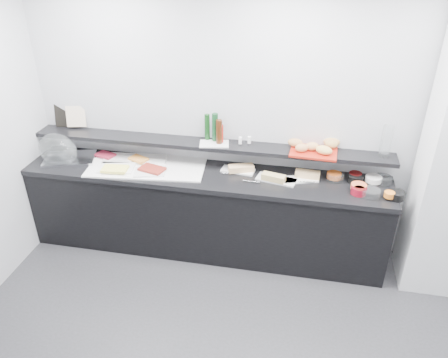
% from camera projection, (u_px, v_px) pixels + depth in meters
% --- Properties ---
extents(back_wall, '(5.00, 0.02, 2.70)m').
position_uv_depth(back_wall, '(281.00, 124.00, 4.20)').
color(back_wall, '#B1B2B8').
rests_on(back_wall, ground).
extents(ceiling, '(5.00, 5.00, 0.00)m').
position_uv_depth(ceiling, '(262.00, 3.00, 1.83)').
color(ceiling, white).
rests_on(ceiling, back_wall).
extents(buffet_cabinet, '(3.60, 0.60, 0.85)m').
position_uv_depth(buffet_cabinet, '(205.00, 213.00, 4.51)').
color(buffet_cabinet, black).
rests_on(buffet_cabinet, ground).
extents(counter_top, '(3.62, 0.62, 0.05)m').
position_uv_depth(counter_top, '(204.00, 175.00, 4.29)').
color(counter_top, black).
rests_on(counter_top, buffet_cabinet).
extents(wall_shelf, '(3.60, 0.25, 0.04)m').
position_uv_depth(wall_shelf, '(208.00, 145.00, 4.32)').
color(wall_shelf, black).
rests_on(wall_shelf, back_wall).
extents(cloche_base, '(0.58, 0.47, 0.04)m').
position_uv_depth(cloche_base, '(70.00, 159.00, 4.50)').
color(cloche_base, silver).
rests_on(cloche_base, counter_top).
extents(cloche_dome, '(0.52, 0.41, 0.34)m').
position_uv_depth(cloche_dome, '(58.00, 150.00, 4.45)').
color(cloche_dome, white).
rests_on(cloche_dome, cloche_base).
extents(linen_runner, '(1.21, 0.67, 0.01)m').
position_uv_depth(linen_runner, '(147.00, 166.00, 4.39)').
color(linen_runner, white).
rests_on(linen_runner, counter_top).
extents(platter_meat_a, '(0.35, 0.27, 0.01)m').
position_uv_depth(platter_meat_a, '(118.00, 159.00, 4.50)').
color(platter_meat_a, silver).
rests_on(platter_meat_a, linen_runner).
extents(food_meat_a, '(0.22, 0.18, 0.02)m').
position_uv_depth(food_meat_a, '(105.00, 155.00, 4.54)').
color(food_meat_a, maroon).
rests_on(food_meat_a, platter_meat_a).
extents(platter_salmon, '(0.32, 0.24, 0.01)m').
position_uv_depth(platter_salmon, '(152.00, 159.00, 4.50)').
color(platter_salmon, white).
rests_on(platter_salmon, linen_runner).
extents(food_salmon, '(0.22, 0.19, 0.02)m').
position_uv_depth(food_salmon, '(138.00, 159.00, 4.46)').
color(food_salmon, orange).
rests_on(food_salmon, platter_salmon).
extents(platter_cheese, '(0.37, 0.27, 0.01)m').
position_uv_depth(platter_cheese, '(116.00, 168.00, 4.33)').
color(platter_cheese, white).
rests_on(platter_cheese, linen_runner).
extents(food_cheese, '(0.26, 0.18, 0.02)m').
position_uv_depth(food_cheese, '(115.00, 169.00, 4.27)').
color(food_cheese, '#FCEF62').
rests_on(food_cheese, platter_cheese).
extents(platter_meat_b, '(0.34, 0.26, 0.01)m').
position_uv_depth(platter_meat_b, '(150.00, 172.00, 4.25)').
color(platter_meat_b, silver).
rests_on(platter_meat_b, linen_runner).
extents(food_meat_b, '(0.28, 0.22, 0.02)m').
position_uv_depth(food_meat_b, '(152.00, 169.00, 4.27)').
color(food_meat_b, maroon).
rests_on(food_meat_b, platter_meat_b).
extents(sandwich_plate_left, '(0.34, 0.17, 0.01)m').
position_uv_depth(sandwich_plate_left, '(238.00, 170.00, 4.32)').
color(sandwich_plate_left, white).
rests_on(sandwich_plate_left, counter_top).
extents(sandwich_food_left, '(0.26, 0.18, 0.06)m').
position_uv_depth(sandwich_food_left, '(241.00, 168.00, 4.28)').
color(sandwich_food_left, '#E5B178').
rests_on(sandwich_food_left, sandwich_plate_left).
extents(tongs_left, '(0.16, 0.05, 0.01)m').
position_uv_depth(tongs_left, '(230.00, 173.00, 4.25)').
color(tongs_left, '#B9BAC0').
rests_on(tongs_left, sandwich_plate_left).
extents(sandwich_plate_mid, '(0.40, 0.24, 0.01)m').
position_uv_depth(sandwich_plate_mid, '(276.00, 179.00, 4.16)').
color(sandwich_plate_mid, silver).
rests_on(sandwich_plate_mid, counter_top).
extents(sandwich_food_mid, '(0.24, 0.13, 0.06)m').
position_uv_depth(sandwich_food_mid, '(274.00, 177.00, 4.11)').
color(sandwich_food_mid, tan).
rests_on(sandwich_food_mid, sandwich_plate_mid).
extents(tongs_mid, '(0.16, 0.01, 0.01)m').
position_uv_depth(tongs_mid, '(251.00, 181.00, 4.10)').
color(tongs_mid, silver).
rests_on(tongs_mid, sandwich_plate_mid).
extents(sandwich_plate_right, '(0.35, 0.23, 0.01)m').
position_uv_depth(sandwich_plate_right, '(300.00, 179.00, 4.16)').
color(sandwich_plate_right, white).
rests_on(sandwich_plate_right, counter_top).
extents(sandwich_food_right, '(0.24, 0.10, 0.06)m').
position_uv_depth(sandwich_food_right, '(307.00, 174.00, 4.17)').
color(sandwich_food_right, '#E4B778').
rests_on(sandwich_food_right, sandwich_plate_right).
extents(tongs_right, '(0.16, 0.03, 0.01)m').
position_uv_depth(tongs_right, '(307.00, 182.00, 4.10)').
color(tongs_right, '#A8AAAF').
rests_on(tongs_right, sandwich_plate_right).
extents(bowl_glass_fruit, '(0.21, 0.21, 0.07)m').
position_uv_depth(bowl_glass_fruit, '(335.00, 177.00, 4.14)').
color(bowl_glass_fruit, white).
rests_on(bowl_glass_fruit, counter_top).
extents(fill_glass_fruit, '(0.17, 0.17, 0.05)m').
position_uv_depth(fill_glass_fruit, '(334.00, 175.00, 4.15)').
color(fill_glass_fruit, '#C7551B').
rests_on(fill_glass_fruit, bowl_glass_fruit).
extents(bowl_black_jam, '(0.15, 0.15, 0.07)m').
position_uv_depth(bowl_black_jam, '(355.00, 179.00, 4.11)').
color(bowl_black_jam, black).
rests_on(bowl_black_jam, counter_top).
extents(fill_black_jam, '(0.15, 0.15, 0.05)m').
position_uv_depth(fill_black_jam, '(355.00, 175.00, 4.15)').
color(fill_black_jam, '#520B0B').
rests_on(fill_black_jam, bowl_black_jam).
extents(bowl_glass_cream, '(0.19, 0.19, 0.07)m').
position_uv_depth(bowl_glass_cream, '(383.00, 180.00, 4.09)').
color(bowl_glass_cream, white).
rests_on(bowl_glass_cream, counter_top).
extents(fill_glass_cream, '(0.17, 0.17, 0.05)m').
position_uv_depth(fill_glass_cream, '(374.00, 179.00, 4.09)').
color(fill_glass_cream, white).
rests_on(fill_glass_cream, bowl_glass_cream).
extents(bowl_red_jam, '(0.18, 0.18, 0.07)m').
position_uv_depth(bowl_red_jam, '(359.00, 190.00, 3.93)').
color(bowl_red_jam, maroon).
rests_on(bowl_red_jam, counter_top).
extents(fill_red_jam, '(0.12, 0.12, 0.05)m').
position_uv_depth(fill_red_jam, '(359.00, 190.00, 3.90)').
color(fill_red_jam, '#540D0C').
rests_on(fill_red_jam, bowl_red_jam).
extents(bowl_glass_salmon, '(0.22, 0.22, 0.07)m').
position_uv_depth(bowl_glass_salmon, '(371.00, 193.00, 3.89)').
color(bowl_glass_salmon, white).
rests_on(bowl_glass_salmon, counter_top).
extents(fill_glass_salmon, '(0.16, 0.16, 0.05)m').
position_uv_depth(fill_glass_salmon, '(359.00, 187.00, 3.96)').
color(fill_glass_salmon, orange).
rests_on(fill_glass_salmon, bowl_glass_salmon).
extents(bowl_black_fruit, '(0.17, 0.17, 0.07)m').
position_uv_depth(bowl_black_fruit, '(397.00, 195.00, 3.85)').
color(bowl_black_fruit, black).
rests_on(bowl_black_fruit, counter_top).
extents(fill_black_fruit, '(0.12, 0.12, 0.05)m').
position_uv_depth(fill_black_fruit, '(389.00, 195.00, 3.84)').
color(fill_black_fruit, orange).
rests_on(fill_black_fruit, bowl_black_fruit).
extents(framed_print, '(0.22, 0.10, 0.26)m').
position_uv_depth(framed_print, '(65.00, 115.00, 4.62)').
color(framed_print, black).
rests_on(framed_print, wall_shelf).
extents(print_art, '(0.21, 0.09, 0.22)m').
position_uv_depth(print_art, '(76.00, 117.00, 4.57)').
color(print_art, beige).
rests_on(print_art, framed_print).
extents(condiment_tray, '(0.31, 0.22, 0.01)m').
position_uv_depth(condiment_tray, '(214.00, 144.00, 4.27)').
color(condiment_tray, white).
rests_on(condiment_tray, wall_shelf).
extents(bottle_green_a, '(0.05, 0.05, 0.26)m').
position_uv_depth(bottle_green_a, '(207.00, 127.00, 4.29)').
color(bottle_green_a, '#0E3612').
rests_on(bottle_green_a, condiment_tray).
extents(bottle_brown, '(0.06, 0.06, 0.24)m').
position_uv_depth(bottle_brown, '(219.00, 132.00, 4.21)').
color(bottle_brown, '#3A1B0A').
rests_on(bottle_brown, condiment_tray).
extents(bottle_green_b, '(0.06, 0.06, 0.28)m').
position_uv_depth(bottle_green_b, '(215.00, 127.00, 4.26)').
color(bottle_green_b, '#103A1B').
rests_on(bottle_green_b, condiment_tray).
extents(bottle_hot, '(0.05, 0.05, 0.18)m').
position_uv_depth(bottle_hot, '(221.00, 134.00, 4.25)').
color(bottle_hot, '#A1140B').
rests_on(bottle_hot, condiment_tray).
extents(shaker_salt, '(0.03, 0.03, 0.07)m').
position_uv_depth(shaker_salt, '(240.00, 140.00, 4.24)').
color(shaker_salt, white).
rests_on(shaker_salt, condiment_tray).
extents(shaker_pepper, '(0.04, 0.04, 0.07)m').
position_uv_depth(shaker_pepper, '(249.00, 140.00, 4.25)').
color(shaker_pepper, white).
rests_on(shaker_pepper, condiment_tray).
extents(bread_tray, '(0.45, 0.33, 0.02)m').
position_uv_depth(bread_tray, '(314.00, 152.00, 4.10)').
color(bread_tray, '#A92012').
rests_on(bread_tray, wall_shelf).
extents(bread_roll_nw, '(0.17, 0.13, 0.08)m').
position_uv_depth(bread_roll_nw, '(295.00, 143.00, 4.16)').
color(bread_roll_nw, '#B27A44').
rests_on(bread_roll_nw, bread_tray).
extents(bread_roll_n, '(0.16, 0.10, 0.08)m').
position_uv_depth(bread_roll_n, '(332.00, 142.00, 4.17)').
color(bread_roll_n, '#B98346').
rests_on(bread_roll_n, bread_tray).
extents(bread_roll_ne, '(0.13, 0.10, 0.08)m').
position_uv_depth(bread_roll_ne, '(331.00, 144.00, 4.13)').
color(bread_roll_ne, '#AF8342').
rests_on(bread_roll_ne, bread_tray).
extents(bread_roll_sw, '(0.15, 0.12, 0.08)m').
position_uv_depth(bread_roll_sw, '(302.00, 148.00, 4.06)').
color(bread_roll_sw, '#C2804A').
rests_on(bread_roll_sw, bread_tray).
extents(bread_roll_s, '(0.18, 0.15, 0.08)m').
position_uv_depth(bread_roll_s, '(324.00, 150.00, 4.02)').
color(bread_roll_s, '#D5A651').
rests_on(bread_roll_s, bread_tray).
extents(bread_roll_midw, '(0.15, 0.11, 0.08)m').
position_uv_depth(bread_roll_midw, '(312.00, 146.00, 4.09)').
color(bread_roll_midw, '#C7874C').
rests_on(bread_roll_midw, bread_tray).
extents(carafe, '(0.13, 0.13, 0.30)m').
position_uv_depth(carafe, '(386.00, 141.00, 3.97)').
color(carafe, silver).
rests_on(carafe, wall_shelf).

